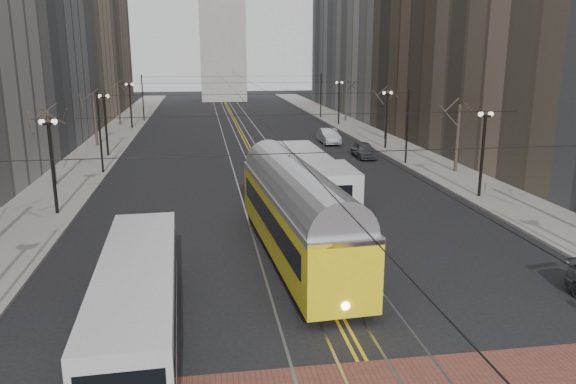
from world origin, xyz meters
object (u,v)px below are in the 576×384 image
object	(u,v)px
transit_bus	(138,304)
sedan_grey	(364,150)
rear_bus	(308,180)
cargo_van	(338,184)
sedan_silver	(329,136)
streetcar	(296,221)

from	to	relation	value
transit_bus	sedan_grey	size ratio (longest dim) A/B	2.73
rear_bus	cargo_van	size ratio (longest dim) A/B	2.39
cargo_van	sedan_silver	size ratio (longest dim) A/B	1.06
transit_bus	streetcar	bearing A→B (deg)	46.30
sedan_silver	rear_bus	bearing A→B (deg)	-106.61
streetcar	sedan_grey	distance (m)	27.27
streetcar	rear_bus	bearing A→B (deg)	72.28
rear_bus	streetcar	bearing A→B (deg)	-104.89
sedan_silver	transit_bus	bearing A→B (deg)	-111.82
transit_bus	cargo_van	bearing A→B (deg)	55.18
rear_bus	sedan_grey	xyz separation A→B (m)	(8.39, 15.82, -0.90)
streetcar	rear_bus	distance (m)	9.53
cargo_van	streetcar	bearing A→B (deg)	-113.88
cargo_van	rear_bus	bearing A→B (deg)	-163.79
cargo_van	sedan_silver	world-z (taller)	cargo_van
streetcar	sedan_grey	world-z (taller)	streetcar
streetcar	cargo_van	bearing A→B (deg)	61.71
transit_bus	cargo_van	world-z (taller)	transit_bus
transit_bus	sedan_silver	size ratio (longest dim) A/B	2.38
cargo_van	sedan_grey	bearing A→B (deg)	68.50
transit_bus	streetcar	world-z (taller)	streetcar
rear_bus	sedan_grey	distance (m)	17.93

